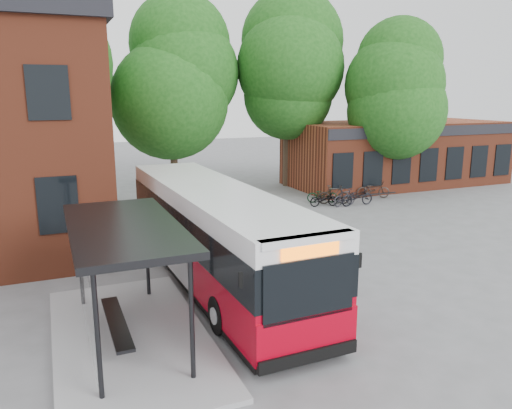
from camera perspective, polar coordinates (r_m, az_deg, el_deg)
name	(u,v)px	position (r m, az deg, el deg)	size (l,w,h in m)	color
ground	(281,296)	(14.84, 2.93, -10.36)	(100.00, 100.00, 0.00)	slate
shop_row	(397,153)	(33.85, 15.78, 5.70)	(14.00, 6.20, 4.00)	brown
bus_shelter	(127,283)	(12.19, -14.50, -8.66)	(3.60, 7.00, 2.90)	black
bike_rail	(356,199)	(27.58, 11.35, 0.64)	(5.20, 0.10, 0.38)	black
tree_0	(42,99)	(28.30, -23.28, 11.02)	(7.92, 7.92, 11.00)	#164813
tree_1	(172,104)	(30.12, -9.57, 11.31)	(7.92, 7.92, 10.40)	#164813
tree_2	(287,98)	(31.56, 3.58, 12.05)	(7.92, 7.92, 11.00)	#164813
tree_3	(393,113)	(30.85, 15.44, 10.02)	(7.04, 7.04, 9.28)	#164813
city_bus	(214,235)	(15.49, -4.82, -3.54)	(2.50, 11.73, 2.98)	#A80013
bicycle_0	(324,199)	(26.26, 7.77, 0.65)	(0.53, 1.52, 0.80)	black
bicycle_1	(334,195)	(26.84, 8.88, 1.12)	(0.48, 1.72, 1.03)	black
bicycle_2	(322,195)	(27.14, 7.59, 1.11)	(0.57, 1.64, 0.86)	black
bicycle_3	(345,197)	(26.49, 10.11, 0.81)	(0.44, 1.55, 0.93)	#26252C
bicycle_4	(357,196)	(26.72, 11.47, 0.93)	(0.66, 1.89, 0.99)	black
bicycle_6	(373,189)	(28.88, 13.24, 1.69)	(0.65, 1.86, 0.98)	#302823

